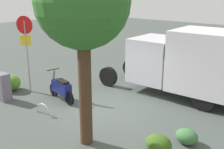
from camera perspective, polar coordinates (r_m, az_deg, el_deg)
ground_plane at (r=10.60m, az=-1.89°, el=-7.18°), size 60.00×60.00×0.00m
box_truck_near at (r=11.59m, az=17.89°, el=2.44°), size 7.49×2.37×2.86m
motorcycle at (r=11.42m, az=-10.37°, el=-2.82°), size 1.80×0.66×1.20m
stop_sign at (r=12.35m, az=-17.24°, el=6.35°), size 0.71×0.33×3.32m
street_tree at (r=7.36m, az=-6.07°, el=14.25°), size 2.51×2.51×5.32m
utility_cabinet at (r=12.14m, az=-21.58°, el=-2.36°), size 0.64×0.44×1.13m
bike_rack_hoop at (r=10.48m, az=-13.82°, el=-7.98°), size 0.85×0.05×0.85m
shrub_near_sign at (r=8.60m, az=15.11°, el=-12.20°), size 0.67×0.55×0.46m
shrub_mid_verge at (r=8.01m, az=9.56°, el=-13.89°), size 0.76×0.62×0.52m
shrub_by_tree at (r=13.26m, az=-20.26°, el=-1.53°), size 1.07×0.88×0.73m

